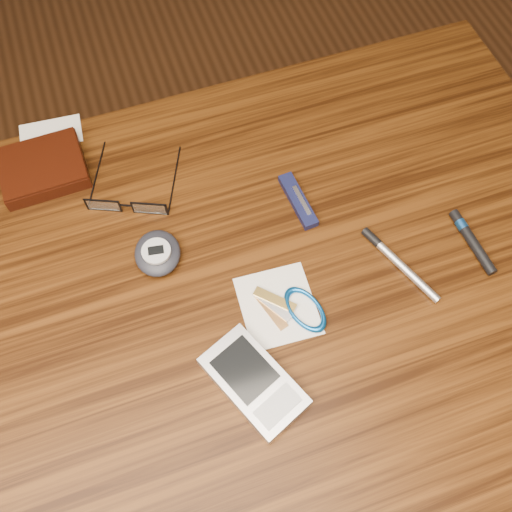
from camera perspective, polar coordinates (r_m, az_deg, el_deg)
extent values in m
plane|color=#472814|center=(1.44, -0.17, -15.62)|extent=(3.80, 3.80, 0.00)
cube|color=#3C1E09|center=(0.74, -0.32, -4.10)|extent=(1.00, 0.70, 0.03)
cylinder|color=#4C2814|center=(1.32, 14.19, 6.90)|extent=(0.05, 0.05, 0.71)
cube|color=black|center=(0.86, -20.51, 8.16)|extent=(0.12, 0.10, 0.02)
cube|color=black|center=(0.85, -20.77, 8.65)|extent=(0.12, 0.10, 0.00)
cube|color=silver|center=(0.91, -19.84, 11.47)|extent=(0.09, 0.06, 0.00)
cube|color=black|center=(0.80, -15.03, 4.92)|extent=(0.04, 0.02, 0.02)
cube|color=white|center=(0.80, -15.03, 4.92)|extent=(0.04, 0.02, 0.02)
cylinder|color=black|center=(0.85, -15.64, 7.88)|extent=(0.05, 0.11, 0.00)
cube|color=black|center=(0.78, -10.61, 4.69)|extent=(0.04, 0.02, 0.02)
cube|color=white|center=(0.78, -10.61, 4.69)|extent=(0.04, 0.02, 0.02)
cylinder|color=black|center=(0.82, -8.17, 7.59)|extent=(0.05, 0.11, 0.00)
cube|color=black|center=(0.79, -12.90, 4.95)|extent=(0.01, 0.01, 0.00)
cube|color=#AFAFB4|center=(0.68, -0.23, -12.46)|extent=(0.11, 0.14, 0.02)
cube|color=black|center=(0.67, -1.15, -11.29)|extent=(0.07, 0.08, 0.00)
cube|color=#A4A7AC|center=(0.66, 2.18, -14.76)|extent=(0.06, 0.04, 0.00)
ellipsoid|color=black|center=(0.75, -9.82, 0.29)|extent=(0.07, 0.08, 0.02)
cylinder|color=#A9ADB2|center=(0.73, -9.95, 0.48)|extent=(0.04, 0.04, 0.00)
cube|color=black|center=(0.73, -9.99, 0.58)|extent=(0.02, 0.02, 0.00)
cube|color=silver|center=(0.72, 2.20, -5.00)|extent=(0.10, 0.11, 0.00)
torus|color=#0B4F9E|center=(0.71, 4.92, -5.34)|extent=(0.07, 0.07, 0.01)
cube|color=#9F6C38|center=(0.71, 1.53, -5.51)|extent=(0.03, 0.06, 0.00)
cube|color=silver|center=(0.71, 1.72, -4.93)|extent=(0.04, 0.05, 0.00)
cube|color=#AB893D|center=(0.72, 1.90, -4.36)|extent=(0.05, 0.05, 0.00)
cube|color=#101034|center=(0.79, 4.21, 5.55)|extent=(0.03, 0.09, 0.01)
cube|color=silver|center=(0.78, 4.60, 5.58)|extent=(0.01, 0.05, 0.00)
cylinder|color=silver|center=(0.76, 14.21, -0.81)|extent=(0.06, 0.13, 0.01)
cylinder|color=black|center=(0.77, 11.49, 1.83)|extent=(0.02, 0.03, 0.01)
cylinder|color=black|center=(0.80, 20.84, 1.34)|extent=(0.02, 0.10, 0.01)
cylinder|color=#1A529E|center=(0.81, 19.87, 2.92)|extent=(0.01, 0.01, 0.01)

